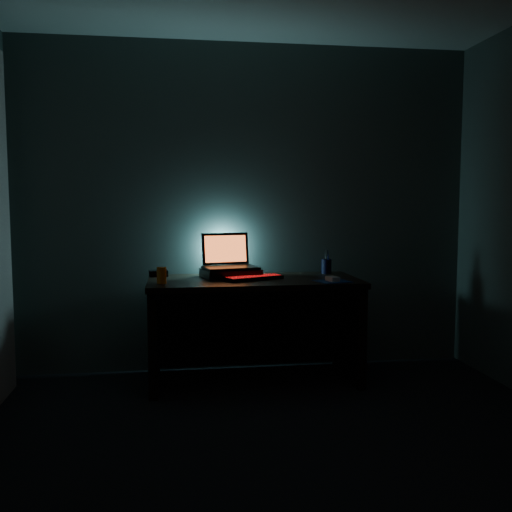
{
  "coord_description": "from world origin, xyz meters",
  "views": [
    {
      "loc": [
        -0.56,
        -2.38,
        1.3
      ],
      "look_at": [
        0.01,
        1.57,
        0.92
      ],
      "focal_mm": 40.0,
      "sensor_mm": 36.0,
      "label": 1
    }
  ],
  "objects_px": {
    "mouse": "(332,279)",
    "pen_cup": "(326,266)",
    "laptop": "(228,260)",
    "keyboard": "(254,278)",
    "router": "(158,273)",
    "juice_glass": "(162,275)"
  },
  "relations": [
    {
      "from": "mouse",
      "to": "pen_cup",
      "type": "distance_m",
      "value": 0.46
    },
    {
      "from": "laptop",
      "to": "keyboard",
      "type": "distance_m",
      "value": 0.29
    },
    {
      "from": "laptop",
      "to": "mouse",
      "type": "xyz_separation_m",
      "value": [
        0.68,
        -0.39,
        -0.1
      ]
    },
    {
      "from": "laptop",
      "to": "mouse",
      "type": "bearing_deg",
      "value": -41.62
    },
    {
      "from": "mouse",
      "to": "router",
      "type": "bearing_deg",
      "value": 143.89
    },
    {
      "from": "keyboard",
      "to": "juice_glass",
      "type": "bearing_deg",
      "value": 165.13
    },
    {
      "from": "keyboard",
      "to": "juice_glass",
      "type": "distance_m",
      "value": 0.65
    },
    {
      "from": "laptop",
      "to": "keyboard",
      "type": "height_order",
      "value": "laptop"
    },
    {
      "from": "mouse",
      "to": "router",
      "type": "relative_size",
      "value": 0.7
    },
    {
      "from": "laptop",
      "to": "pen_cup",
      "type": "bearing_deg",
      "value": -7.66
    },
    {
      "from": "laptop",
      "to": "mouse",
      "type": "relative_size",
      "value": 4.2
    },
    {
      "from": "keyboard",
      "to": "router",
      "type": "bearing_deg",
      "value": 133.23
    },
    {
      "from": "keyboard",
      "to": "router",
      "type": "distance_m",
      "value": 0.73
    },
    {
      "from": "mouse",
      "to": "router",
      "type": "xyz_separation_m",
      "value": [
        -1.2,
        0.46,
        0.0
      ]
    },
    {
      "from": "juice_glass",
      "to": "router",
      "type": "relative_size",
      "value": 0.77
    },
    {
      "from": "mouse",
      "to": "juice_glass",
      "type": "bearing_deg",
      "value": 161.28
    },
    {
      "from": "keyboard",
      "to": "router",
      "type": "height_order",
      "value": "router"
    },
    {
      "from": "laptop",
      "to": "router",
      "type": "height_order",
      "value": "laptop"
    },
    {
      "from": "pen_cup",
      "to": "juice_glass",
      "type": "distance_m",
      "value": 1.3
    },
    {
      "from": "mouse",
      "to": "pen_cup",
      "type": "height_order",
      "value": "pen_cup"
    },
    {
      "from": "juice_glass",
      "to": "keyboard",
      "type": "bearing_deg",
      "value": 8.93
    },
    {
      "from": "mouse",
      "to": "router",
      "type": "distance_m",
      "value": 1.29
    }
  ]
}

